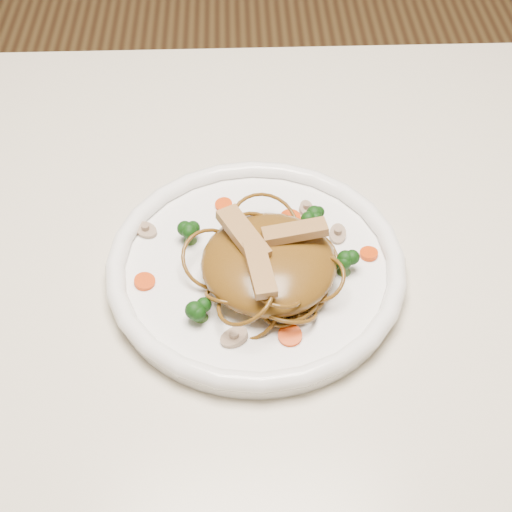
{
  "coord_description": "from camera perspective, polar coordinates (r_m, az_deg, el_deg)",
  "views": [
    {
      "loc": [
        -0.02,
        -0.52,
        1.32
      ],
      "look_at": [
        -0.0,
        -0.03,
        0.78
      ],
      "focal_mm": 51.56,
      "sensor_mm": 36.0,
      "label": 1
    }
  ],
  "objects": [
    {
      "name": "table",
      "position": [
        0.85,
        -0.06,
        -4.54
      ],
      "size": [
        1.2,
        0.8,
        0.75
      ],
      "color": "beige",
      "rests_on": "ground"
    },
    {
      "name": "plate",
      "position": [
        0.75,
        0.0,
        -1.13
      ],
      "size": [
        0.34,
        0.34,
        0.02
      ],
      "primitive_type": "cylinder",
      "rotation": [
        0.0,
        0.0,
        -0.16
      ],
      "color": "white",
      "rests_on": "table"
    },
    {
      "name": "noodle_mound",
      "position": [
        0.72,
        1.0,
        -0.54
      ],
      "size": [
        0.17,
        0.17,
        0.04
      ],
      "primitive_type": "ellipsoid",
      "rotation": [
        0.0,
        0.0,
        0.35
      ],
      "color": "brown",
      "rests_on": "plate"
    },
    {
      "name": "chicken_a",
      "position": [
        0.71,
        3.04,
        1.9
      ],
      "size": [
        0.06,
        0.03,
        0.01
      ],
      "primitive_type": "cube",
      "rotation": [
        0.0,
        0.0,
        0.14
      ],
      "color": "tan",
      "rests_on": "noodle_mound"
    },
    {
      "name": "chicken_b",
      "position": [
        0.7,
        -1.0,
        1.73
      ],
      "size": [
        0.05,
        0.07,
        0.01
      ],
      "primitive_type": "cube",
      "rotation": [
        0.0,
        0.0,
        2.08
      ],
      "color": "tan",
      "rests_on": "noodle_mound"
    },
    {
      "name": "chicken_c",
      "position": [
        0.68,
        0.3,
        -1.01
      ],
      "size": [
        0.03,
        0.07,
        0.01
      ],
      "primitive_type": "cube",
      "rotation": [
        0.0,
        0.0,
        4.88
      ],
      "color": "tan",
      "rests_on": "noodle_mound"
    },
    {
      "name": "broccoli_0",
      "position": [
        0.77,
        4.53,
        2.95
      ],
      "size": [
        0.03,
        0.03,
        0.03
      ],
      "primitive_type": null,
      "rotation": [
        0.0,
        0.0,
        -0.35
      ],
      "color": "#0E340A",
      "rests_on": "plate"
    },
    {
      "name": "broccoli_1",
      "position": [
        0.76,
        -5.17,
        1.94
      ],
      "size": [
        0.03,
        0.03,
        0.03
      ],
      "primitive_type": null,
      "rotation": [
        0.0,
        0.0,
        -0.18
      ],
      "color": "#0E340A",
      "rests_on": "plate"
    },
    {
      "name": "broccoli_2",
      "position": [
        0.69,
        -4.34,
        -4.12
      ],
      "size": [
        0.03,
        0.03,
        0.03
      ],
      "primitive_type": null,
      "rotation": [
        0.0,
        0.0,
        -0.15
      ],
      "color": "#0E340A",
      "rests_on": "plate"
    },
    {
      "name": "broccoli_3",
      "position": [
        0.73,
        6.93,
        -0.42
      ],
      "size": [
        0.03,
        0.03,
        0.03
      ],
      "primitive_type": null,
      "rotation": [
        0.0,
        0.0,
        -0.1
      ],
      "color": "#0E340A",
      "rests_on": "plate"
    },
    {
      "name": "carrot_0",
      "position": [
        0.79,
        2.69,
        2.96
      ],
      "size": [
        0.03,
        0.03,
        0.0
      ],
      "primitive_type": "cylinder",
      "rotation": [
        0.0,
        0.0,
        0.16
      ],
      "color": "#E34308",
      "rests_on": "plate"
    },
    {
      "name": "carrot_1",
      "position": [
        0.73,
        -8.63,
        -1.98
      ],
      "size": [
        0.03,
        0.03,
        0.0
      ],
      "primitive_type": "cylinder",
      "rotation": [
        0.0,
        0.0,
        -0.34
      ],
      "color": "#E34308",
      "rests_on": "plate"
    },
    {
      "name": "carrot_2",
      "position": [
        0.76,
        8.74,
        0.17
      ],
      "size": [
        0.02,
        0.02,
        0.0
      ],
      "primitive_type": "cylinder",
      "rotation": [
        0.0,
        0.0,
        0.01
      ],
      "color": "#E34308",
      "rests_on": "plate"
    },
    {
      "name": "carrot_3",
      "position": [
        0.8,
        -2.52,
        3.98
      ],
      "size": [
        0.02,
        0.02,
        0.0
      ],
      "primitive_type": "cylinder",
      "rotation": [
        0.0,
        0.0,
        0.38
      ],
      "color": "#E34308",
      "rests_on": "plate"
    },
    {
      "name": "carrot_4",
      "position": [
        0.69,
        2.66,
        -6.2
      ],
      "size": [
        0.02,
        0.02,
        0.0
      ],
      "primitive_type": "cylinder",
      "rotation": [
        0.0,
        0.0,
        0.1
      ],
      "color": "#E34308",
      "rests_on": "plate"
    },
    {
      "name": "mushroom_0",
      "position": [
        0.68,
        -1.7,
        -6.34
      ],
      "size": [
        0.04,
        0.04,
        0.01
      ],
      "primitive_type": "cylinder",
      "rotation": [
        0.0,
        0.0,
        0.48
      ],
      "color": "gray",
      "rests_on": "plate"
    },
    {
      "name": "mushroom_1",
      "position": [
        0.77,
        6.34,
        1.68
      ],
      "size": [
        0.03,
        0.03,
        0.01
      ],
      "primitive_type": "cylinder",
      "rotation": [
        0.0,
        0.0,
        1.4
      ],
      "color": "gray",
      "rests_on": "plate"
    },
    {
      "name": "mushroom_2",
      "position": [
        0.78,
        -8.53,
        1.97
      ],
      "size": [
        0.03,
        0.03,
        0.01
      ],
      "primitive_type": "cylinder",
      "rotation": [
        0.0,
        0.0,
        -0.54
      ],
      "color": "gray",
      "rests_on": "plate"
    },
    {
      "name": "mushroom_3",
      "position": [
        0.8,
        3.91,
        3.63
      ],
      "size": [
        0.02,
        0.02,
        0.01
      ],
      "primitive_type": "cylinder",
      "rotation": [
        0.0,
        0.0,
        1.65
      ],
      "color": "gray",
      "rests_on": "plate"
    }
  ]
}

